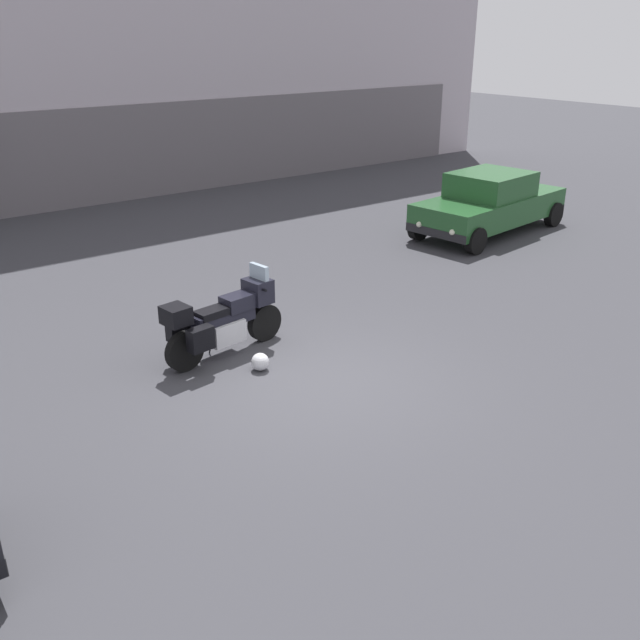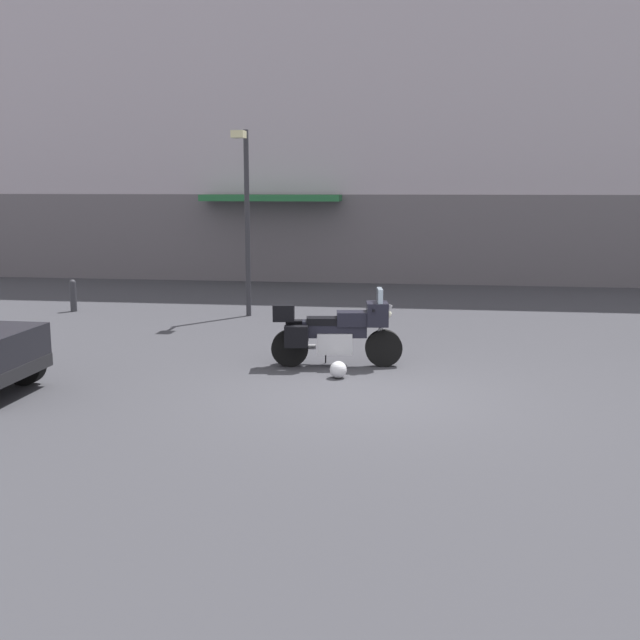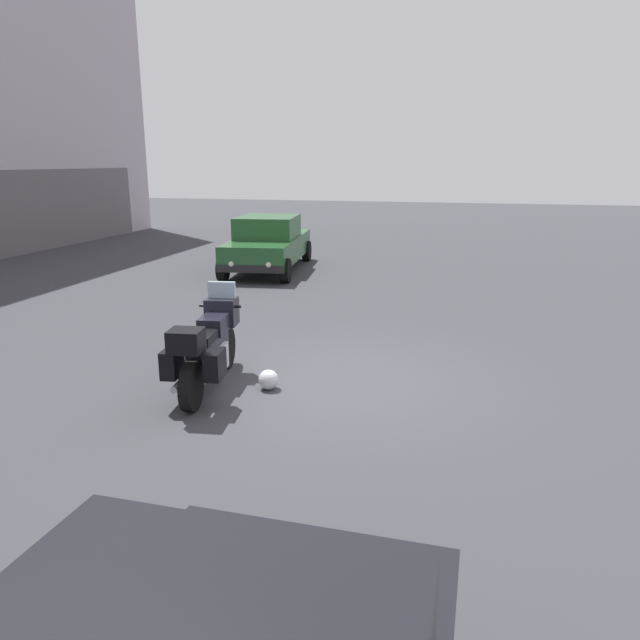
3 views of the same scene
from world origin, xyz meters
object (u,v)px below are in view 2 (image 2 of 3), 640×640
Objects in this scene: streetlamp_curbside at (245,203)px; bollard_curbside at (73,294)px; motorcycle at (334,331)px; helmet at (338,370)px.

bollard_curbside is at bearing 177.35° from streetlamp_curbside.
streetlamp_curbside reaches higher than bollard_curbside.
motorcycle is 8.62m from bollard_curbside.
helmet is 0.35× the size of bollard_curbside.
bollard_curbside is (-7.09, 4.90, -0.20)m from motorcycle.
streetlamp_curbside is at bearing 116.96° from helmet.
motorcycle is at bearing 101.45° from helmet.
streetlamp_curbside is at bearing -2.65° from bollard_curbside.
bollard_curbside is (-4.46, 0.21, -2.26)m from streetlamp_curbside.
helmet is at bearing -38.19° from bollard_curbside.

